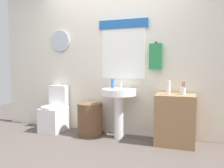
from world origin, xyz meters
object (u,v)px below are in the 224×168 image
(soap_bottle, at_px, (113,84))
(lotion_bottle, at_px, (169,88))
(laundry_hamper, at_px, (90,119))
(wooden_cabinet, at_px, (175,119))
(toilet, at_px, (56,113))
(toothbrush_cup, at_px, (183,91))
(pedestal_sink, at_px, (119,100))

(soap_bottle, bearing_deg, lotion_bottle, -5.80)
(soap_bottle, bearing_deg, laundry_hamper, -172.55)
(wooden_cabinet, bearing_deg, toilet, 179.01)
(wooden_cabinet, bearing_deg, toothbrush_cup, 11.66)
(toilet, bearing_deg, toothbrush_cup, -0.41)
(soap_bottle, distance_m, toothbrush_cup, 1.08)
(pedestal_sink, xyz_separation_m, soap_bottle, (-0.12, 0.05, 0.26))
(wooden_cabinet, xyz_separation_m, soap_bottle, (-0.98, 0.05, 0.50))
(laundry_hamper, relative_size, pedestal_sink, 0.67)
(soap_bottle, bearing_deg, wooden_cabinet, -2.91)
(wooden_cabinet, height_order, toothbrush_cup, toothbrush_cup)
(lotion_bottle, distance_m, toothbrush_cup, 0.21)
(lotion_bottle, bearing_deg, soap_bottle, 174.20)
(toothbrush_cup, bearing_deg, wooden_cabinet, -168.34)
(laundry_hamper, bearing_deg, wooden_cabinet, 0.00)
(laundry_hamper, height_order, lotion_bottle, lotion_bottle)
(laundry_hamper, bearing_deg, toothbrush_cup, 0.79)
(pedestal_sink, height_order, toothbrush_cup, toothbrush_cup)
(toilet, bearing_deg, laundry_hamper, -2.94)
(toothbrush_cup, bearing_deg, pedestal_sink, -178.80)
(soap_bottle, height_order, lotion_bottle, soap_bottle)
(laundry_hamper, height_order, soap_bottle, soap_bottle)
(laundry_hamper, distance_m, lotion_bottle, 1.39)
(pedestal_sink, bearing_deg, toothbrush_cup, 1.20)
(pedestal_sink, bearing_deg, soap_bottle, 157.38)
(soap_bottle, bearing_deg, pedestal_sink, -22.62)
(toilet, bearing_deg, pedestal_sink, -1.70)
(lotion_bottle, bearing_deg, laundry_hamper, 178.19)
(pedestal_sink, xyz_separation_m, lotion_bottle, (0.77, -0.04, 0.23))
(toilet, distance_m, lotion_bottle, 2.03)
(toothbrush_cup, bearing_deg, toilet, 179.59)
(toilet, height_order, soap_bottle, soap_bottle)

